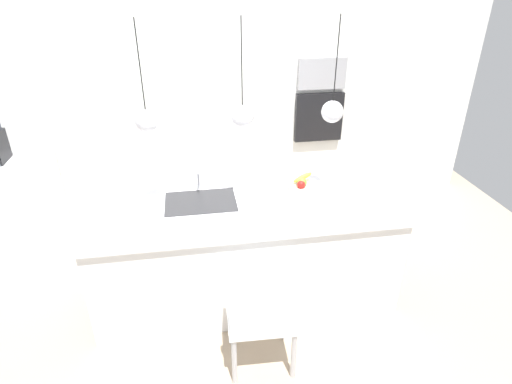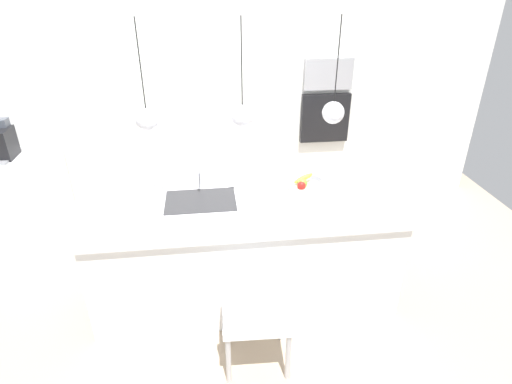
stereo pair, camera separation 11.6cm
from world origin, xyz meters
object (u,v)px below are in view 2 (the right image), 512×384
(fruit_bowl, at_px, (304,187))
(oven, at_px, (325,118))
(chair_near, at_px, (257,315))
(coffee_machine, at_px, (2,142))
(microwave, at_px, (328,74))

(fruit_bowl, bearing_deg, oven, 69.04)
(oven, height_order, chair_near, oven)
(fruit_bowl, bearing_deg, coffee_machine, 156.17)
(oven, xyz_separation_m, chair_near, (-1.10, -2.45, -0.55))
(coffee_machine, distance_m, oven, 3.42)
(coffee_machine, xyz_separation_m, chair_near, (2.31, -2.16, -0.52))
(coffee_machine, relative_size, oven, 0.68)
(fruit_bowl, xyz_separation_m, microwave, (0.59, 1.54, 0.58))
(fruit_bowl, height_order, coffee_machine, coffee_machine)
(fruit_bowl, relative_size, chair_near, 0.34)
(coffee_machine, bearing_deg, oven, 4.98)
(fruit_bowl, height_order, microwave, microwave)
(fruit_bowl, distance_m, oven, 1.65)
(fruit_bowl, height_order, oven, oven)
(microwave, height_order, oven, microwave)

